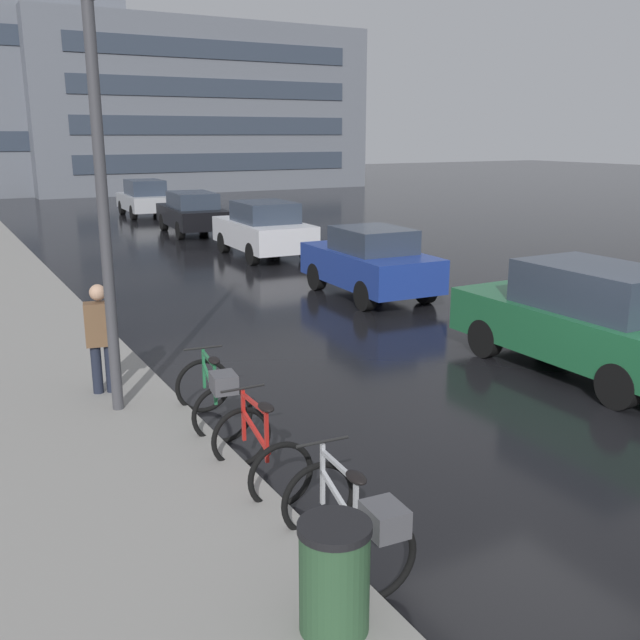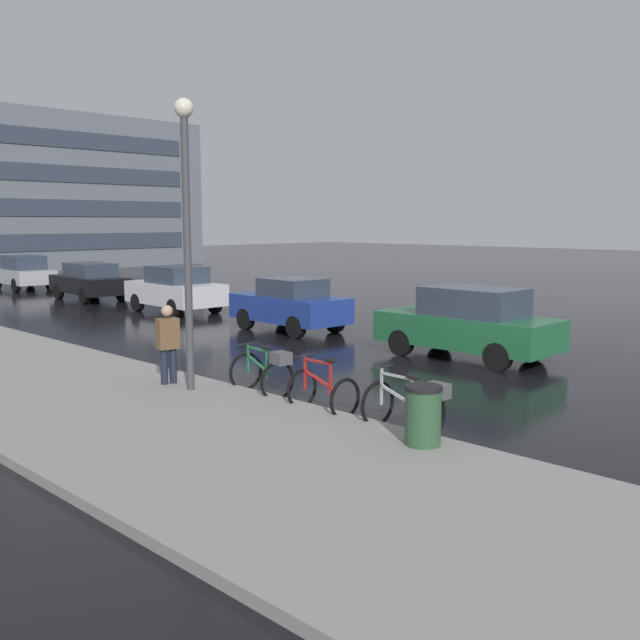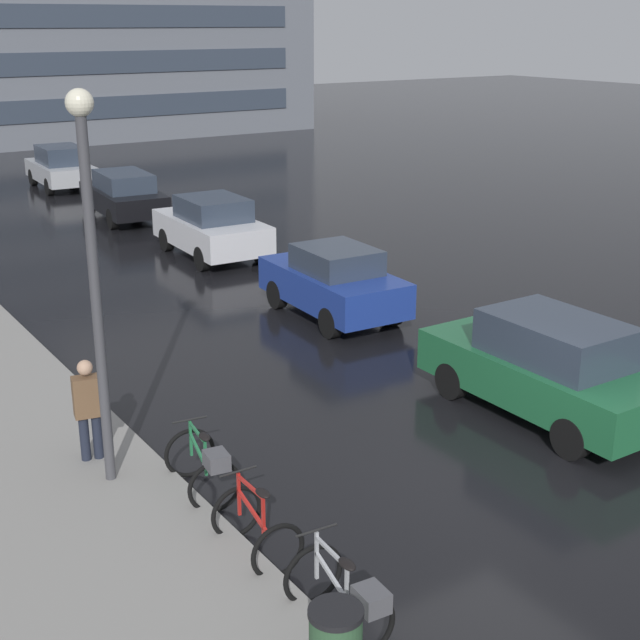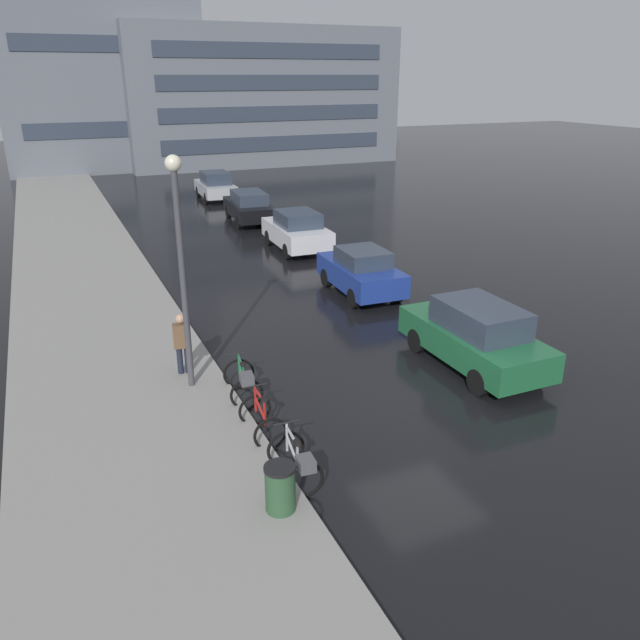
% 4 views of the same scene
% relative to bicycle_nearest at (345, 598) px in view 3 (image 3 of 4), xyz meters
% --- Properties ---
extents(ground_plane, '(140.00, 140.00, 0.00)m').
position_rel_bicycle_nearest_xyz_m(ground_plane, '(3.55, 1.40, -0.50)').
color(ground_plane, black).
extents(bicycle_nearest, '(0.82, 1.41, 0.99)m').
position_rel_bicycle_nearest_xyz_m(bicycle_nearest, '(0.00, 0.00, 0.00)').
color(bicycle_nearest, black).
rests_on(bicycle_nearest, ground).
extents(bicycle_second, '(0.72, 1.09, 0.99)m').
position_rel_bicycle_nearest_xyz_m(bicycle_second, '(-0.03, 1.81, -0.10)').
color(bicycle_second, black).
rests_on(bicycle_second, ground).
extents(bicycle_third, '(0.89, 1.44, 0.98)m').
position_rel_bicycle_nearest_xyz_m(bicycle_third, '(0.08, 3.39, 0.00)').
color(bicycle_third, black).
rests_on(bicycle_third, ground).
extents(car_green, '(1.84, 4.27, 1.71)m').
position_rel_bicycle_nearest_xyz_m(car_green, '(5.92, 2.76, 0.36)').
color(car_green, '#1E6038').
rests_on(car_green, ground).
extents(car_blue, '(1.89, 3.78, 1.58)m').
position_rel_bicycle_nearest_xyz_m(car_blue, '(5.92, 8.89, 0.30)').
color(car_blue, navy).
rests_on(car_blue, ground).
extents(car_white, '(2.02, 4.02, 1.66)m').
position_rel_bicycle_nearest_xyz_m(car_white, '(6.09, 15.02, 0.33)').
color(car_white, silver).
rests_on(car_white, ground).
extents(car_black, '(2.09, 4.38, 1.54)m').
position_rel_bicycle_nearest_xyz_m(car_black, '(5.92, 20.96, 0.30)').
color(car_black, black).
rests_on(car_black, ground).
extents(car_silver, '(1.97, 4.00, 1.63)m').
position_rel_bicycle_nearest_xyz_m(car_silver, '(5.99, 27.53, 0.32)').
color(car_silver, '#B2B5BA').
rests_on(car_silver, ground).
extents(pedestrian, '(0.44, 0.32, 1.66)m').
position_rel_bicycle_nearest_xyz_m(pedestrian, '(-0.88, 5.10, 0.44)').
color(pedestrian, '#1E2333').
rests_on(pedestrian, ground).
extents(streetlamp, '(0.35, 0.35, 5.39)m').
position_rel_bicycle_nearest_xyz_m(streetlamp, '(-0.88, 4.40, 2.84)').
color(streetlamp, '#424247').
rests_on(streetlamp, ground).
extents(building_facade_side, '(21.81, 9.41, 10.44)m').
position_rel_bicycle_nearest_xyz_m(building_facade_side, '(13.95, 43.42, 4.72)').
color(building_facade_side, slate).
rests_on(building_facade_side, ground).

